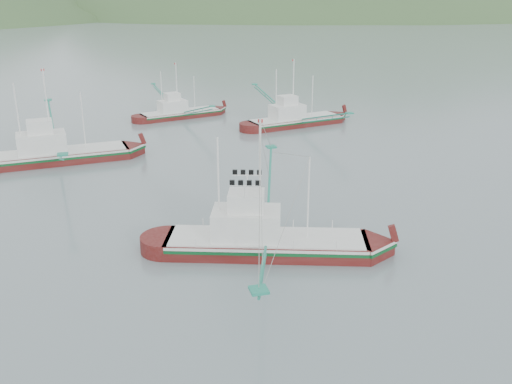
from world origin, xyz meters
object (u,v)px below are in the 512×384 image
object	(u,v)px
bg_boat_far	(179,107)
main_boat	(265,226)
bg_boat_left	(55,148)
bg_boat_right	(295,113)

from	to	relation	value
bg_boat_far	main_boat	bearing A→B (deg)	-105.86
main_boat	bg_boat_far	world-z (taller)	main_boat
main_boat	bg_boat_left	xyz separation A→B (m)	(-16.63, 29.51, -0.51)
bg_boat_left	bg_boat_far	size ratio (longest dim) A/B	1.30
main_boat	bg_boat_left	bearing A→B (deg)	137.59
bg_boat_left	bg_boat_far	world-z (taller)	bg_boat_left
main_boat	bg_boat_right	world-z (taller)	main_boat
main_boat	bg_boat_right	size ratio (longest dim) A/B	1.07
bg_boat_left	bg_boat_right	world-z (taller)	bg_boat_left
bg_boat_left	bg_boat_far	xyz separation A→B (m)	(17.33, 20.16, -0.00)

